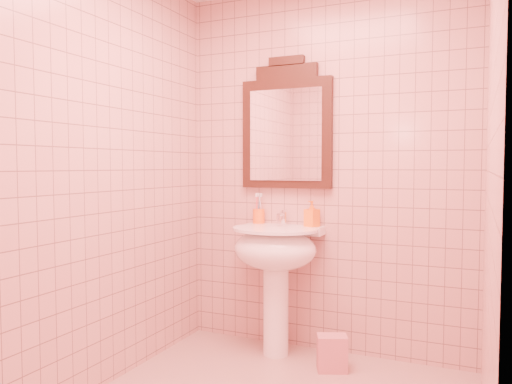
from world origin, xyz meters
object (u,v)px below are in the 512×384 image
at_px(soap_dispenser, 312,214).
at_px(towel, 332,353).
at_px(toothbrush_cup, 259,216).
at_px(mirror, 286,128).
at_px(pedestal_sink, 275,258).

height_order(soap_dispenser, towel, soap_dispenser).
xyz_separation_m(soap_dispenser, towel, (0.22, -0.26, -0.84)).
relative_size(toothbrush_cup, towel, 0.87).
bearing_deg(soap_dispenser, towel, -28.38).
xyz_separation_m(mirror, toothbrush_cup, (-0.20, -0.02, -0.62)).
bearing_deg(mirror, toothbrush_cup, -174.79).
bearing_deg(soap_dispenser, toothbrush_cup, -162.62).
bearing_deg(toothbrush_cup, mirror, 5.21).
distance_m(mirror, towel, 1.52).
distance_m(pedestal_sink, toothbrush_cup, 0.37).
relative_size(soap_dispenser, towel, 0.80).
distance_m(pedestal_sink, soap_dispenser, 0.39).
distance_m(toothbrush_cup, towel, 1.06).
bearing_deg(pedestal_sink, soap_dispenser, 37.38).
height_order(mirror, soap_dispenser, mirror).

